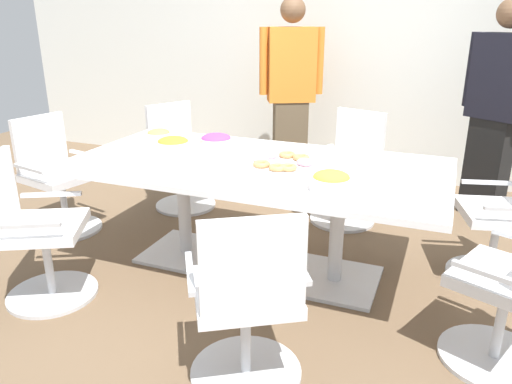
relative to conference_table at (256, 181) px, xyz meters
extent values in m
cube|color=brown|center=(0.00, 0.00, -0.63)|extent=(10.00, 10.00, 0.01)
cube|color=silver|center=(0.00, 2.40, 0.77)|extent=(8.00, 0.10, 2.80)
cube|color=white|center=(0.00, 0.00, 0.10)|extent=(2.40, 1.20, 0.04)
cube|color=silver|center=(-0.55, 0.00, -0.61)|extent=(0.56, 0.56, 0.02)
cylinder|color=silver|center=(-0.55, 0.00, -0.26)|extent=(0.09, 0.09, 0.69)
cube|color=silver|center=(0.55, 0.00, -0.61)|extent=(0.56, 0.56, 0.02)
cylinder|color=silver|center=(0.55, 0.00, -0.26)|extent=(0.09, 0.09, 0.69)
cylinder|color=silver|center=(0.37, 1.02, -0.61)|extent=(0.68, 0.68, 0.02)
cylinder|color=silver|center=(0.37, 1.02, -0.40)|extent=(0.05, 0.05, 0.41)
cube|color=white|center=(0.37, 1.02, -0.17)|extent=(0.58, 0.58, 0.06)
cube|color=white|center=(0.44, 1.22, 0.07)|extent=(0.43, 0.18, 0.42)
cube|color=silver|center=(0.61, 0.95, -0.05)|extent=(0.14, 0.36, 0.02)
cube|color=silver|center=(0.14, 1.10, -0.05)|extent=(0.14, 0.36, 0.02)
cylinder|color=silver|center=(-1.02, 0.82, -0.61)|extent=(0.73, 0.73, 0.02)
cylinder|color=silver|center=(-1.02, 0.82, -0.40)|extent=(0.05, 0.05, 0.41)
cube|color=white|center=(-1.02, 0.82, -0.17)|extent=(0.62, 0.62, 0.06)
cube|color=white|center=(-1.21, 0.92, 0.07)|extent=(0.24, 0.41, 0.42)
cube|color=silver|center=(-0.91, 1.04, -0.05)|extent=(0.34, 0.20, 0.02)
cube|color=silver|center=(-1.14, 0.61, -0.05)|extent=(0.34, 0.20, 0.02)
cylinder|color=silver|center=(-1.65, 0.00, -0.61)|extent=(0.64, 0.64, 0.02)
cylinder|color=silver|center=(-1.65, 0.00, -0.40)|extent=(0.05, 0.05, 0.41)
cube|color=white|center=(-1.65, 0.00, -0.17)|extent=(0.55, 0.55, 0.06)
cube|color=white|center=(-1.86, 0.05, 0.07)|extent=(0.13, 0.44, 0.42)
cube|color=silver|center=(-1.60, 0.24, -0.05)|extent=(0.37, 0.11, 0.02)
cube|color=silver|center=(-1.70, -0.23, -0.05)|extent=(0.37, 0.11, 0.02)
cylinder|color=silver|center=(-1.03, -0.82, -0.61)|extent=(0.73, 0.73, 0.02)
cylinder|color=silver|center=(-1.03, -0.82, -0.40)|extent=(0.05, 0.05, 0.41)
cube|color=white|center=(-1.03, -0.82, -0.17)|extent=(0.62, 0.62, 0.06)
cube|color=silver|center=(-1.15, -0.60, -0.05)|extent=(0.34, 0.20, 0.02)
cube|color=silver|center=(-0.92, -1.03, -0.05)|extent=(0.34, 0.20, 0.02)
cylinder|color=silver|center=(0.36, -1.02, -0.61)|extent=(0.74, 0.74, 0.02)
cylinder|color=silver|center=(0.36, -1.02, -0.40)|extent=(0.05, 0.05, 0.41)
cube|color=white|center=(0.36, -1.02, -0.17)|extent=(0.63, 0.63, 0.06)
cube|color=white|center=(0.47, -1.20, 0.07)|extent=(0.39, 0.26, 0.42)
cube|color=silver|center=(0.15, -1.15, -0.05)|extent=(0.22, 0.33, 0.02)
cube|color=silver|center=(0.57, -0.90, -0.05)|extent=(0.22, 0.33, 0.02)
cylinder|color=silver|center=(1.48, -0.46, -0.61)|extent=(0.71, 0.71, 0.02)
cylinder|color=silver|center=(1.48, -0.46, -0.40)|extent=(0.05, 0.05, 0.41)
cube|color=white|center=(1.48, -0.46, -0.17)|extent=(0.60, 0.60, 0.06)
cube|color=silver|center=(1.39, -0.69, -0.05)|extent=(0.35, 0.17, 0.02)
cylinder|color=silver|center=(1.49, 0.45, -0.61)|extent=(0.66, 0.66, 0.02)
cylinder|color=silver|center=(1.49, 0.45, -0.40)|extent=(0.05, 0.05, 0.41)
cube|color=white|center=(1.49, 0.45, -0.17)|extent=(0.56, 0.56, 0.06)
cube|color=silver|center=(1.43, 0.69, -0.05)|extent=(0.36, 0.12, 0.02)
cube|color=brown|center=(-0.33, 1.72, -0.19)|extent=(0.38, 0.32, 0.86)
cube|color=orange|center=(-0.33, 1.72, 0.58)|extent=(0.49, 0.40, 0.68)
sphere|color=brown|center=(-0.33, 1.72, 1.06)|extent=(0.23, 0.23, 0.23)
cylinder|color=orange|center=(-0.10, 1.84, 0.61)|extent=(0.11, 0.11, 0.61)
cylinder|color=orange|center=(-0.57, 1.60, 0.61)|extent=(0.11, 0.11, 0.61)
cube|color=black|center=(1.46, 1.62, -0.20)|extent=(0.38, 0.34, 0.85)
cube|color=black|center=(1.46, 1.62, 0.55)|extent=(0.49, 0.42, 0.67)
sphere|color=brown|center=(1.46, 1.62, 1.03)|extent=(0.23, 0.23, 0.23)
cylinder|color=black|center=(1.23, 1.76, 0.59)|extent=(0.11, 0.11, 0.60)
cylinder|color=white|center=(0.58, -0.35, 0.16)|extent=(0.22, 0.22, 0.08)
ellipsoid|color=yellow|center=(0.58, -0.35, 0.20)|extent=(0.20, 0.20, 0.07)
cylinder|color=beige|center=(-0.64, 0.05, 0.16)|extent=(0.24, 0.24, 0.07)
ellipsoid|color=orange|center=(-0.64, 0.05, 0.20)|extent=(0.21, 0.21, 0.06)
cylinder|color=white|center=(-0.90, 0.27, 0.16)|extent=(0.19, 0.19, 0.06)
ellipsoid|color=tan|center=(-0.90, 0.27, 0.19)|extent=(0.17, 0.17, 0.06)
cylinder|color=beige|center=(-0.40, 0.24, 0.16)|extent=(0.24, 0.24, 0.07)
ellipsoid|color=#9E3D8E|center=(-0.40, 0.24, 0.20)|extent=(0.21, 0.21, 0.06)
cylinder|color=white|center=(0.17, 0.02, 0.13)|extent=(0.39, 0.39, 0.01)
torus|color=pink|center=(0.32, 0.04, 0.15)|extent=(0.11, 0.11, 0.03)
torus|color=tan|center=(0.26, 0.13, 0.15)|extent=(0.11, 0.11, 0.03)
torus|color=tan|center=(0.15, 0.17, 0.15)|extent=(0.11, 0.11, 0.03)
torus|color=pink|center=(0.05, 0.11, 0.15)|extent=(0.11, 0.11, 0.03)
torus|color=white|center=(0.02, 0.03, 0.15)|extent=(0.11, 0.11, 0.03)
torus|color=tan|center=(0.08, -0.10, 0.15)|extent=(0.11, 0.11, 0.03)
torus|color=tan|center=(0.19, -0.13, 0.15)|extent=(0.11, 0.11, 0.03)
torus|color=tan|center=(0.25, -0.11, 0.15)|extent=(0.11, 0.11, 0.03)
cylinder|color=white|center=(-0.37, -0.14, 0.13)|extent=(0.21, 0.21, 0.01)
cylinder|color=silver|center=(-0.37, -0.14, 0.13)|extent=(0.21, 0.21, 0.01)
cylinder|color=white|center=(-0.37, -0.14, 0.14)|extent=(0.21, 0.21, 0.01)
cylinder|color=silver|center=(-0.37, -0.14, 0.15)|extent=(0.21, 0.21, 0.01)
cylinder|color=white|center=(-0.37, -0.14, 0.15)|extent=(0.21, 0.21, 0.01)
cylinder|color=silver|center=(-0.37, -0.14, 0.16)|extent=(0.21, 0.21, 0.01)
cylinder|color=white|center=(-0.37, -0.14, 0.16)|extent=(0.21, 0.21, 0.01)
cylinder|color=silver|center=(-0.37, -0.14, 0.17)|extent=(0.21, 0.21, 0.01)
camera|label=1|loc=(1.14, -2.82, 1.03)|focal=34.58mm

